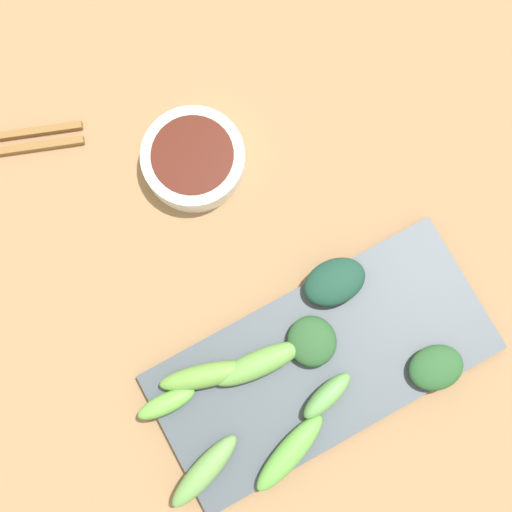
{
  "coord_description": "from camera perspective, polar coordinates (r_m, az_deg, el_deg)",
  "views": [
    {
      "loc": [
        0.1,
        -0.07,
        0.76
      ],
      "look_at": [
        -0.01,
        -0.01,
        0.05
      ],
      "focal_mm": 48.87,
      "sensor_mm": 36.0,
      "label": 1
    }
  ],
  "objects": [
    {
      "name": "broccoli_leafy_3",
      "position": [
        0.74,
        14.52,
        -8.83
      ],
      "size": [
        0.05,
        0.06,
        0.02
      ],
      "primitive_type": "ellipsoid",
      "rotation": [
        0.0,
        0.0,
        -0.18
      ],
      "color": "#2A5A2E",
      "rests_on": "serving_plate"
    },
    {
      "name": "broccoli_stalk_7",
      "position": [
        0.72,
        -4.22,
        -17.14
      ],
      "size": [
        0.05,
        0.09,
        0.02
      ],
      "primitive_type": "ellipsoid",
      "rotation": [
        0.0,
        0.0,
        0.34
      ],
      "color": "#699E50",
      "rests_on": "serving_plate"
    },
    {
      "name": "broccoli_stalk_6",
      "position": [
        0.72,
        2.78,
        -15.79
      ],
      "size": [
        0.06,
        0.1,
        0.02
      ],
      "primitive_type": "ellipsoid",
      "rotation": [
        0.0,
        0.0,
        0.35
      ],
      "color": "#61A944",
      "rests_on": "serving_plate"
    },
    {
      "name": "broccoli_leafy_0",
      "position": [
        0.72,
        4.78,
        -6.88
      ],
      "size": [
        0.06,
        0.06,
        0.02
      ],
      "primitive_type": "ellipsoid",
      "rotation": [
        0.0,
        0.0,
        -0.21
      ],
      "color": "#2A582D",
      "rests_on": "serving_plate"
    },
    {
      "name": "tabletop",
      "position": [
        0.76,
        0.94,
        -0.9
      ],
      "size": [
        2.1,
        2.1,
        0.02
      ],
      "primitive_type": "cube",
      "color": "#9B754E",
      "rests_on": "ground"
    },
    {
      "name": "broccoli_stalk_5",
      "position": [
        0.71,
        0.2,
        -8.82
      ],
      "size": [
        0.04,
        0.1,
        0.02
      ],
      "primitive_type": "ellipsoid",
      "rotation": [
        0.0,
        0.0,
        -0.1
      ],
      "color": "#68A247",
      "rests_on": "serving_plate"
    },
    {
      "name": "broccoli_stalk_4",
      "position": [
        0.72,
        -7.36,
        -11.88
      ],
      "size": [
        0.02,
        0.06,
        0.02
      ],
      "primitive_type": "ellipsoid",
      "rotation": [
        0.0,
        0.0,
        -0.07
      ],
      "color": "#6DB847",
      "rests_on": "serving_plate"
    },
    {
      "name": "broccoli_leafy_1",
      "position": [
        0.72,
        6.46,
        -2.12
      ],
      "size": [
        0.05,
        0.07,
        0.02
      ],
      "primitive_type": "ellipsoid",
      "rotation": [
        0.0,
        0.0,
        -0.07
      ],
      "color": "#1B4535",
      "rests_on": "serving_plate"
    },
    {
      "name": "broccoli_stalk_8",
      "position": [
        0.72,
        -4.17,
        -9.74
      ],
      "size": [
        0.05,
        0.1,
        0.02
      ],
      "primitive_type": "ellipsoid",
      "rotation": [
        0.0,
        0.0,
        -0.3
      ],
      "color": "#6AA141",
      "rests_on": "serving_plate"
    },
    {
      "name": "broccoli_stalk_2",
      "position": [
        0.71,
        5.83,
        -11.31
      ],
      "size": [
        0.04,
        0.07,
        0.03
      ],
      "primitive_type": "ellipsoid",
      "rotation": [
        0.0,
        0.0,
        0.26
      ],
      "color": "#6AB159",
      "rests_on": "serving_plate"
    },
    {
      "name": "sauce_bowl",
      "position": [
        0.76,
        -5.14,
        7.92
      ],
      "size": [
        0.11,
        0.11,
        0.03
      ],
      "color": "white",
      "rests_on": "tabletop"
    },
    {
      "name": "serving_plate",
      "position": [
        0.73,
        5.32,
        -8.67
      ],
      "size": [
        0.16,
        0.35,
        0.01
      ],
      "primitive_type": "cube",
      "color": "#434C55",
      "rests_on": "tabletop"
    }
  ]
}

